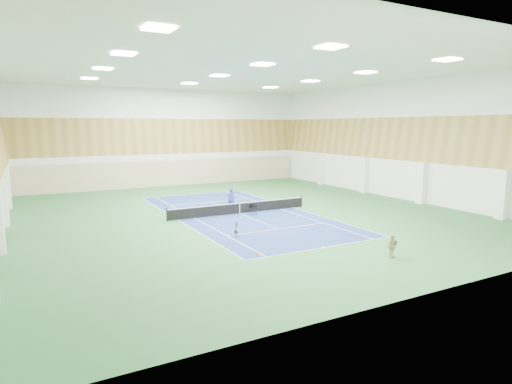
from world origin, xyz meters
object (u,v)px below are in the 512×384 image
ball_cart (253,210)px  coach (231,199)px  child_court (237,229)px  tennis_net (240,207)px  child_apron (392,246)px

ball_cart → coach: bearing=99.8°
child_court → ball_cart: size_ratio=1.18×
tennis_net → child_apron: (2.15, -15.33, 0.11)m
coach → child_apron: (1.97, -17.52, -0.30)m
ball_cart → child_apron: bearing=-83.6°
tennis_net → ball_cart: 1.31m
child_court → coach: bearing=56.9°
child_apron → ball_cart: 14.31m
coach → child_court: bearing=67.2°
child_apron → ball_cart: child_apron is taller
coach → child_apron: coach is taller
child_court → child_apron: (5.76, -8.38, 0.13)m
coach → child_court: coach is taller
child_apron → child_court: bearing=121.3°
tennis_net → child_court: size_ratio=12.01×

